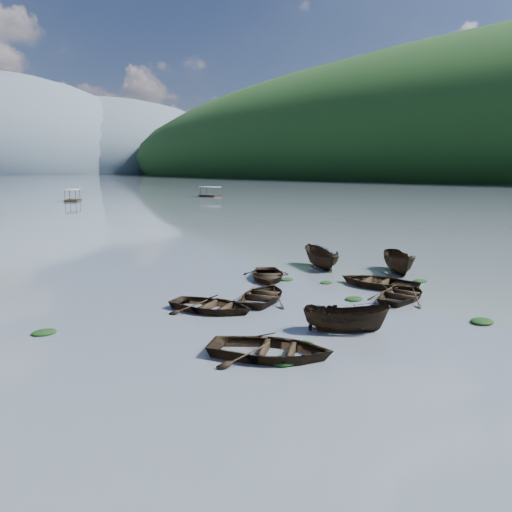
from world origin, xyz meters
TOP-DOWN VIEW (x-y plane):
  - ground_plane at (0.00, 0.00)m, footprint 2400.00×2400.00m
  - right_hill_far at (460.00, 220.00)m, footprint 520.00×1200.00m
  - haze_mtn_d at (320.00, 900.00)m, footprint 520.00×520.00m
  - rowboat_0 at (-6.61, 2.45)m, footprint 5.88×6.06m
  - rowboat_1 at (-1.45, 9.40)m, footprint 5.63×5.32m
  - rowboat_2 at (-1.89, 2.80)m, footprint 3.86×3.72m
  - rowboat_3 at (6.29, 7.59)m, footprint 4.88×5.82m
  - rowboat_4 at (5.00, 4.78)m, footprint 5.13×4.27m
  - rowboat_5 at (10.86, 9.45)m, footprint 4.19×4.68m
  - rowboat_6 at (-4.96, 9.33)m, footprint 5.04×5.62m
  - rowboat_7 at (2.05, 13.46)m, footprint 5.33×5.65m
  - rowboat_8 at (7.67, 14.11)m, footprint 3.21×4.82m
  - weed_clump_0 at (-6.56, 1.65)m, footprint 1.21×0.99m
  - weed_clump_1 at (-4.86, 2.54)m, footprint 1.15×0.92m
  - weed_clump_2 at (4.22, -0.32)m, footprint 1.23×0.98m
  - weed_clump_3 at (4.34, 10.20)m, footprint 0.88×0.74m
  - weed_clump_4 at (9.53, 6.78)m, footprint 1.02×0.81m
  - weed_clump_5 at (-12.89, 10.80)m, footprint 1.09×0.88m
  - weed_clump_6 at (2.61, 6.32)m, footprint 1.08×0.90m
  - weed_clump_7 at (2.91, 12.43)m, footprint 0.94×0.75m
  - pontoon_centre at (18.14, 104.91)m, footprint 5.61×7.35m
  - pontoon_right at (53.53, 102.07)m, footprint 3.54×6.92m

SIDE VIEW (x-z plane):
  - ground_plane at x=0.00m, z-range 0.00..0.00m
  - right_hill_far at x=460.00m, z-range -95.00..95.00m
  - haze_mtn_d at x=320.00m, z-range -110.00..110.00m
  - rowboat_0 at x=-6.61m, z-range -0.51..0.51m
  - rowboat_1 at x=-1.45m, z-range -0.47..0.47m
  - rowboat_2 at x=-1.89m, z-range -0.75..0.75m
  - rowboat_3 at x=6.29m, z-range -0.52..0.52m
  - rowboat_4 at x=5.00m, z-range -0.46..0.46m
  - rowboat_5 at x=10.86m, z-range -0.89..0.89m
  - rowboat_6 at x=-4.96m, z-range -0.48..0.48m
  - rowboat_7 at x=2.05m, z-range -0.48..0.48m
  - rowboat_8 at x=7.67m, z-range -0.87..0.87m
  - weed_clump_0 at x=-6.56m, z-range -0.13..0.13m
  - weed_clump_1 at x=-4.86m, z-range -0.13..0.13m
  - weed_clump_2 at x=4.22m, z-range -0.13..0.13m
  - weed_clump_3 at x=4.34m, z-range -0.10..0.10m
  - weed_clump_4 at x=9.53m, z-range -0.11..0.11m
  - weed_clump_5 at x=-12.89m, z-range -0.12..0.12m
  - weed_clump_6 at x=2.61m, z-range -0.11..0.11m
  - weed_clump_7 at x=2.91m, z-range -0.10..0.10m
  - pontoon_centre at x=18.14m, z-range -1.30..1.30m
  - pontoon_right at x=53.53m, z-range -1.27..1.27m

